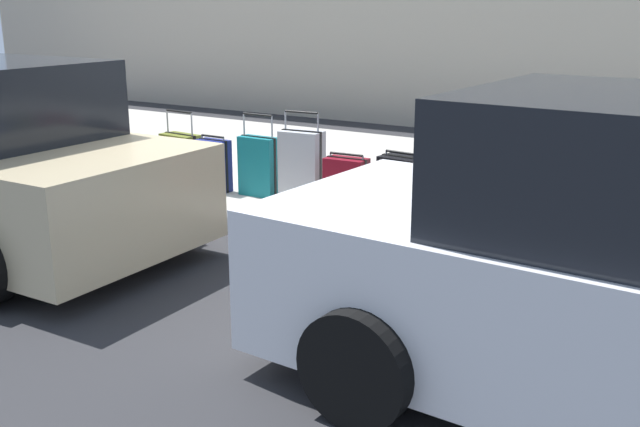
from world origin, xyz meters
TOP-DOWN VIEW (x-y plane):
  - ground_plane at (0.00, 0.00)m, footprint 40.00×40.00m
  - sidewalk_curb at (0.00, -2.50)m, footprint 18.00×5.00m
  - suitcase_navy_0 at (-3.87, -0.79)m, footprint 0.45×0.27m
  - suitcase_olive_1 at (-3.32, -0.80)m, footprint 0.39×0.21m
  - suitcase_red_2 at (-2.75, -0.77)m, footprint 0.50×0.19m
  - suitcase_black_3 at (-2.16, -0.88)m, footprint 0.44×0.29m
  - suitcase_maroon_4 at (-1.60, -0.79)m, footprint 0.42×0.25m
  - suitcase_silver_5 at (-1.04, -0.84)m, footprint 0.45×0.28m
  - suitcase_teal_6 at (-0.48, -0.87)m, footprint 0.44×0.19m
  - suitcase_navy_7 at (0.06, -0.76)m, footprint 0.37×0.19m
  - suitcase_olive_8 at (0.61, -0.85)m, footprint 0.48×0.28m
  - fire_hydrant at (1.58, -0.82)m, footprint 0.39×0.21m
  - bollard_post at (2.32, -0.67)m, footprint 0.16×0.16m

SIDE VIEW (x-z plane):
  - ground_plane at x=0.00m, z-range 0.00..0.00m
  - sidewalk_curb at x=0.00m, z-range 0.00..0.14m
  - suitcase_navy_0 at x=-3.87m, z-range 0.00..0.82m
  - suitcase_maroon_4 at x=-1.60m, z-range 0.11..0.71m
  - suitcase_navy_7 at x=0.06m, z-range 0.11..0.74m
  - suitcase_olive_8 at x=0.61m, z-range 0.00..0.85m
  - suitcase_black_3 at x=-2.16m, z-range 0.11..0.77m
  - suitcase_olive_1 at x=-3.32m, z-range 0.03..0.89m
  - suitcase_teal_6 at x=-0.48m, z-range 0.02..0.90m
  - suitcase_red_2 at x=-2.75m, z-range 0.00..0.94m
  - suitcase_silver_5 at x=-1.04m, z-range 0.04..1.00m
  - fire_hydrant at x=1.58m, z-range 0.16..1.00m
  - bollard_post at x=2.32m, z-range 0.14..1.03m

